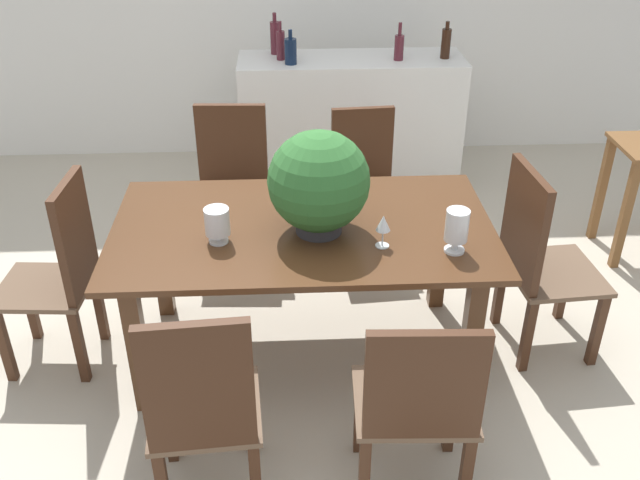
{
  "coord_description": "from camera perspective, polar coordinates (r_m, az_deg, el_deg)",
  "views": [
    {
      "loc": [
        -0.07,
        -3.06,
        2.43
      ],
      "look_at": [
        0.09,
        0.03,
        0.59
      ],
      "focal_mm": 39.58,
      "sensor_mm": 36.0,
      "label": 1
    }
  ],
  "objects": [
    {
      "name": "chair_near_left",
      "position": [
        2.73,
        -9.46,
        -13.24
      ],
      "size": [
        0.46,
        0.46,
        1.01
      ],
      "rotation": [
        0.0,
        0.0,
        3.22
      ],
      "color": "#422616",
      "rests_on": "ground"
    },
    {
      "name": "crystal_vase_left",
      "position": [
        3.17,
        11.0,
        1.02
      ],
      "size": [
        0.11,
        0.11,
        0.21
      ],
      "color": "silver",
      "rests_on": "dining_table"
    },
    {
      "name": "dining_table",
      "position": [
        3.43,
        -1.39,
        -0.39
      ],
      "size": [
        1.83,
        1.04,
        0.76
      ],
      "color": "#4C2D19",
      "rests_on": "ground"
    },
    {
      "name": "wine_bottle_amber",
      "position": [
        5.05,
        -3.21,
        15.48
      ],
      "size": [
        0.06,
        0.06,
        0.26
      ],
      "color": "#511E28",
      "rests_on": "kitchen_counter"
    },
    {
      "name": "chair_far_left",
      "position": [
        4.37,
        -7.12,
        4.97
      ],
      "size": [
        0.48,
        0.45,
        0.98
      ],
      "rotation": [
        0.0,
        0.0,
        -0.05
      ],
      "color": "#422616",
      "rests_on": "ground"
    },
    {
      "name": "kitchen_counter",
      "position": [
        5.27,
        2.44,
        9.27
      ],
      "size": [
        1.59,
        0.5,
        1.0
      ],
      "primitive_type": "cube",
      "color": "silver",
      "rests_on": "ground"
    },
    {
      "name": "flower_centerpiece",
      "position": [
        3.21,
        -0.11,
        4.65
      ],
      "size": [
        0.47,
        0.47,
        0.5
      ],
      "color": "#333338",
      "rests_on": "dining_table"
    },
    {
      "name": "wine_bottle_dark",
      "position": [
        4.95,
        -2.39,
        15.03
      ],
      "size": [
        0.08,
        0.08,
        0.23
      ],
      "color": "#0F1E38",
      "rests_on": "kitchen_counter"
    },
    {
      "name": "crystal_vase_center_near",
      "position": [
        3.23,
        -8.31,
        1.4
      ],
      "size": [
        0.12,
        0.12,
        0.17
      ],
      "color": "silver",
      "rests_on": "dining_table"
    },
    {
      "name": "chair_far_right",
      "position": [
        4.38,
        3.55,
        4.95
      ],
      "size": [
        0.44,
        0.43,
        0.95
      ],
      "rotation": [
        0.0,
        0.0,
        0.07
      ],
      "color": "#422616",
      "rests_on": "ground"
    },
    {
      "name": "chair_foot_end",
      "position": [
        3.69,
        17.16,
        -1.14
      ],
      "size": [
        0.48,
        0.51,
        1.03
      ],
      "rotation": [
        0.0,
        0.0,
        1.65
      ],
      "color": "#422616",
      "rests_on": "ground"
    },
    {
      "name": "wine_bottle_green",
      "position": [
        5.15,
        10.15,
        15.42
      ],
      "size": [
        0.07,
        0.07,
        0.25
      ],
      "color": "black",
      "rests_on": "kitchen_counter"
    },
    {
      "name": "chair_near_right",
      "position": [
        2.77,
        7.94,
        -12.95
      ],
      "size": [
        0.49,
        0.43,
        0.94
      ],
      "rotation": [
        0.0,
        0.0,
        3.1
      ],
      "color": "#422616",
      "rests_on": "ground"
    },
    {
      "name": "wine_bottle_tall",
      "position": [
        5.07,
        6.41,
        15.28
      ],
      "size": [
        0.07,
        0.07,
        0.26
      ],
      "color": "#511E28",
      "rests_on": "kitchen_counter"
    },
    {
      "name": "wine_glass",
      "position": [
        3.17,
        5.14,
        1.26
      ],
      "size": [
        0.07,
        0.07,
        0.16
      ],
      "color": "silver",
      "rests_on": "dining_table"
    },
    {
      "name": "wine_bottle_clear",
      "position": [
        5.19,
        -3.66,
        16.06
      ],
      "size": [
        0.07,
        0.07,
        0.29
      ],
      "color": "#511E28",
      "rests_on": "kitchen_counter"
    },
    {
      "name": "chair_head_end",
      "position": [
        3.65,
        -20.15,
        -2.25
      ],
      "size": [
        0.47,
        0.44,
        1.02
      ],
      "rotation": [
        0.0,
        0.0,
        -1.64
      ],
      "color": "#422616",
      "rests_on": "ground"
    },
    {
      "name": "ground_plane",
      "position": [
        3.9,
        -1.33,
        -7.71
      ],
      "size": [
        7.04,
        7.04,
        0.0
      ],
      "primitive_type": "plane",
      "color": "#BCB29E"
    }
  ]
}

